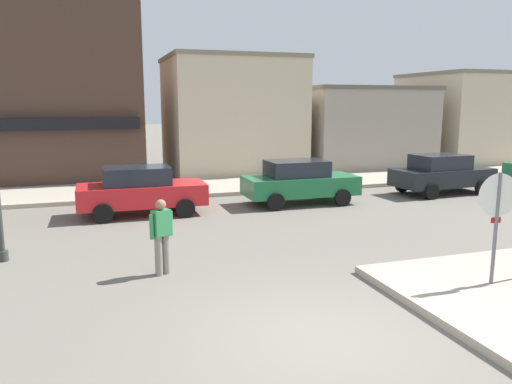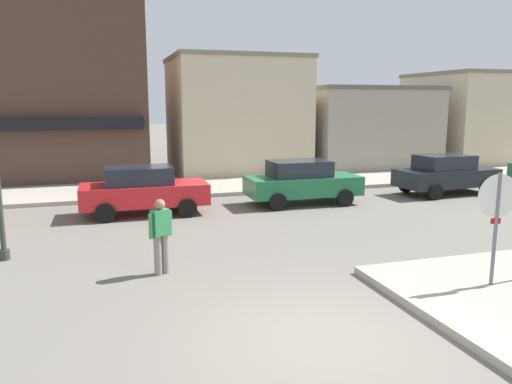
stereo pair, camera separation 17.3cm
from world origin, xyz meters
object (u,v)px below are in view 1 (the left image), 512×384
at_px(stop_sign, 497,214).
at_px(parked_car_second, 299,181).
at_px(pedestrian_crossing_near, 162,234).
at_px(parked_car_nearest, 141,190).
at_px(parked_car_third, 442,173).

bearing_deg(stop_sign, parked_car_second, 91.41).
height_order(parked_car_second, pedestrian_crossing_near, pedestrian_crossing_near).
distance_m(stop_sign, parked_car_second, 8.92).
height_order(stop_sign, parked_car_second, stop_sign).
height_order(parked_car_nearest, parked_car_second, same).
xyz_separation_m(stop_sign, pedestrian_crossing_near, (-5.88, 2.89, -0.65)).
bearing_deg(parked_car_third, parked_car_second, -178.95).
bearing_deg(pedestrian_crossing_near, stop_sign, -26.20).
height_order(stop_sign, parked_car_third, stop_sign).
bearing_deg(pedestrian_crossing_near, parked_car_second, 46.65).
bearing_deg(stop_sign, pedestrian_crossing_near, 153.80).
bearing_deg(stop_sign, parked_car_third, 56.61).
height_order(parked_car_nearest, parked_car_third, same).
xyz_separation_m(stop_sign, parked_car_third, (5.93, 9.00, -0.71)).
relative_size(parked_car_second, parked_car_third, 0.98).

